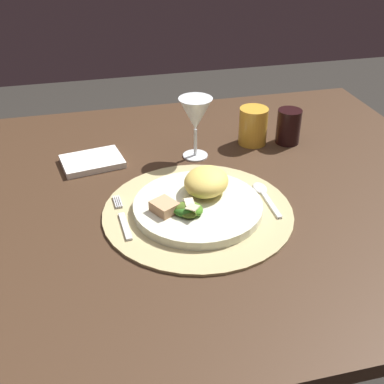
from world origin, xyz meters
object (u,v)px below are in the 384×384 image
(fork, at_px, (123,219))
(napkin, at_px, (92,161))
(dining_table, at_px, (165,234))
(spoon, at_px, (263,193))
(dark_tumbler, at_px, (289,126))
(wine_glass, at_px, (195,116))
(amber_tumbler, at_px, (253,126))
(dinner_plate, at_px, (198,207))

(fork, height_order, napkin, napkin)
(dining_table, relative_size, spoon, 9.97)
(dark_tumbler, bearing_deg, wine_glass, -175.55)
(spoon, xyz_separation_m, amber_tumbler, (0.06, 0.25, 0.04))
(spoon, relative_size, wine_glass, 0.93)
(dining_table, relative_size, amber_tumbler, 14.72)
(dinner_plate, relative_size, spoon, 1.87)
(dinner_plate, xyz_separation_m, spoon, (0.15, 0.03, -0.01))
(wine_glass, distance_m, dark_tumbler, 0.26)
(amber_tumbler, bearing_deg, wine_glass, -166.89)
(dinner_plate, xyz_separation_m, dark_tumbler, (0.31, 0.26, 0.03))
(spoon, bearing_deg, dark_tumbler, 56.55)
(wine_glass, bearing_deg, dining_table, -125.43)
(dinner_plate, bearing_deg, dining_table, 123.12)
(amber_tumbler, bearing_deg, dinner_plate, -127.81)
(wine_glass, height_order, dark_tumbler, wine_glass)
(dinner_plate, bearing_deg, amber_tumbler, 52.19)
(fork, bearing_deg, dinner_plate, -1.23)
(fork, height_order, spoon, spoon)
(wine_glass, height_order, amber_tumbler, wine_glass)
(fork, xyz_separation_m, amber_tumbler, (0.37, 0.27, 0.04))
(fork, distance_m, wine_glass, 0.33)
(fork, relative_size, spoon, 1.12)
(amber_tumbler, bearing_deg, dining_table, -144.61)
(wine_glass, relative_size, dark_tumbler, 1.69)
(spoon, xyz_separation_m, napkin, (-0.35, 0.23, -0.00))
(napkin, xyz_separation_m, wine_glass, (0.25, -0.02, 0.10))
(napkin, xyz_separation_m, amber_tumbler, (0.41, 0.02, 0.04))
(fork, xyz_separation_m, dark_tumbler, (0.46, 0.26, 0.04))
(dinner_plate, bearing_deg, spoon, 10.45)
(spoon, distance_m, wine_glass, 0.25)
(dining_table, distance_m, wine_glass, 0.29)
(wine_glass, bearing_deg, fork, -131.07)
(dining_table, height_order, amber_tumbler, amber_tumbler)
(spoon, xyz_separation_m, wine_glass, (-0.10, 0.21, 0.10))
(dining_table, bearing_deg, dark_tumbler, 25.84)
(dinner_plate, xyz_separation_m, fork, (-0.15, 0.00, -0.01))
(dinner_plate, distance_m, amber_tumbler, 0.35)
(dining_table, height_order, dark_tumbler, dark_tumbler)
(dining_table, xyz_separation_m, dark_tumbler, (0.36, 0.17, 0.15))
(dinner_plate, relative_size, fork, 1.67)
(fork, relative_size, wine_glass, 1.04)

